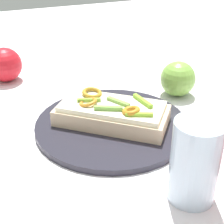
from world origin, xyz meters
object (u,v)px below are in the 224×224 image
apple_0 (5,65)px  plate (112,125)px  sandwich (112,113)px  apple_3 (178,79)px  drinking_glass (195,162)px

apple_0 → plate: bearing=26.8°
sandwich → apple_3: apple_3 is taller
plate → drinking_glass: bearing=8.2°
apple_3 → drinking_glass: 0.30m
sandwich → apple_0: bearing=-22.8°
plate → apple_3: bearing=111.6°
drinking_glass → sandwich: bearing=-171.7°
plate → sandwich: size_ratio=1.32×
apple_3 → apple_0: bearing=-123.8°
apple_0 → drinking_glass: bearing=19.6°
plate → drinking_glass: 0.21m
apple_0 → apple_3: 0.38m
plate → sandwich: (-0.00, -0.00, 0.02)m
sandwich → drinking_glass: drinking_glass is taller
plate → apple_0: apple_0 is taller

